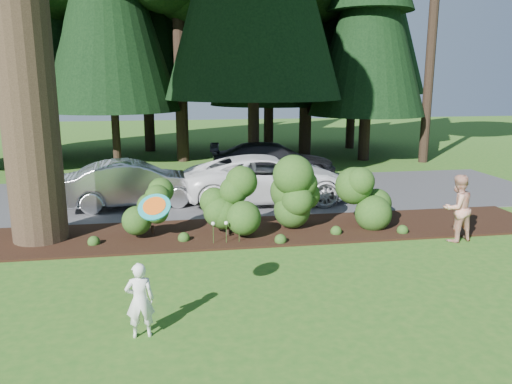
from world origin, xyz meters
TOP-DOWN VIEW (x-y plane):
  - ground at (0.00, 0.00)m, footprint 80.00×80.00m
  - mulch_bed at (0.00, 3.25)m, footprint 16.00×2.50m
  - driveway at (0.00, 7.50)m, footprint 22.00×6.00m
  - shrub_row at (0.77, 3.14)m, footprint 6.53×1.60m
  - lily_cluster at (-0.30, 2.40)m, footprint 0.69×0.09m
  - car_silver_wagon at (-2.62, 6.34)m, footprint 4.32×2.03m
  - car_white_suv at (1.44, 6.31)m, footprint 5.19×2.41m
  - car_dark_suv at (2.29, 9.80)m, footprint 4.93×2.39m
  - child at (-2.00, -1.62)m, footprint 0.44×0.30m
  - adult at (5.09, 1.80)m, footprint 0.89×0.77m
  - frisbee at (-1.73, -1.63)m, footprint 0.51×0.39m

SIDE VIEW (x-z plane):
  - ground at x=0.00m, z-range 0.00..0.00m
  - driveway at x=0.00m, z-range 0.00..0.03m
  - mulch_bed at x=0.00m, z-range 0.00..0.05m
  - lily_cluster at x=-0.30m, z-range 0.21..0.78m
  - child at x=-2.00m, z-range 0.00..1.16m
  - car_silver_wagon at x=-2.62m, z-range 0.03..1.40m
  - car_dark_suv at x=2.29m, z-range 0.03..1.41m
  - car_white_suv at x=1.44m, z-range 0.03..1.47m
  - adult at x=5.09m, z-range 0.00..1.60m
  - shrub_row at x=0.77m, z-range 0.00..1.61m
  - frisbee at x=-1.73m, z-range 1.79..2.18m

